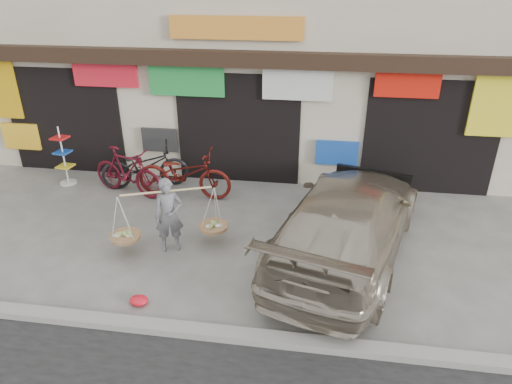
# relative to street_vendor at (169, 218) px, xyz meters

# --- Properties ---
(ground) EXTENTS (70.00, 70.00, 0.00)m
(ground) POSITION_rel_street_vendor_xyz_m (0.72, -0.17, -0.67)
(ground) COLOR gray
(ground) RESTS_ON ground
(kerb) EXTENTS (70.00, 0.25, 0.12)m
(kerb) POSITION_rel_street_vendor_xyz_m (0.72, -2.17, -0.61)
(kerb) COLOR gray
(kerb) RESTS_ON ground
(shophouse_block) EXTENTS (14.00, 6.32, 7.00)m
(shophouse_block) POSITION_rel_street_vendor_xyz_m (0.72, 6.25, 2.78)
(shophouse_block) COLOR beige
(shophouse_block) RESTS_ON ground
(street_vendor) EXTENTS (2.10, 1.15, 1.47)m
(street_vendor) POSITION_rel_street_vendor_xyz_m (0.00, 0.00, 0.00)
(street_vendor) COLOR slate
(street_vendor) RESTS_ON ground
(bike_0) EXTENTS (2.21, 1.35, 1.10)m
(bike_0) POSITION_rel_street_vendor_xyz_m (-1.48, 2.61, -0.12)
(bike_0) COLOR black
(bike_0) RESTS_ON ground
(bike_1) EXTENTS (2.01, 1.12, 1.16)m
(bike_1) POSITION_rel_street_vendor_xyz_m (-1.74, 2.15, -0.09)
(bike_1) COLOR #540E1A
(bike_1) RESTS_ON ground
(bike_2) EXTENTS (2.26, 0.84, 1.18)m
(bike_2) POSITION_rel_street_vendor_xyz_m (-0.37, 2.21, -0.08)
(bike_2) COLOR #5A140F
(bike_2) RESTS_ON ground
(suv) EXTENTS (3.40, 5.49, 1.48)m
(suv) POSITION_rel_street_vendor_xyz_m (3.30, 0.32, 0.07)
(suv) COLOR #A99D88
(suv) RESTS_ON ground
(display_rack) EXTENTS (0.41, 0.41, 1.49)m
(display_rack) POSITION_rel_street_vendor_xyz_m (-3.51, 2.50, -0.07)
(display_rack) COLOR silver
(display_rack) RESTS_ON ground
(red_bag) EXTENTS (0.31, 0.25, 0.14)m
(red_bag) POSITION_rel_street_vendor_xyz_m (-0.02, -1.64, -0.60)
(red_bag) COLOR red
(red_bag) RESTS_ON ground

